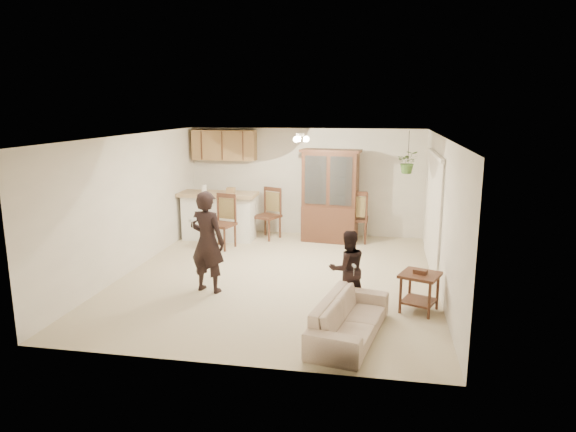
% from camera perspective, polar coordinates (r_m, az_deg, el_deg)
% --- Properties ---
extents(floor, '(6.50, 6.50, 0.00)m').
position_cam_1_polar(floor, '(9.28, -1.11, -6.75)').
color(floor, beige).
rests_on(floor, ground).
extents(ceiling, '(5.50, 6.50, 0.02)m').
position_cam_1_polar(ceiling, '(8.79, -1.17, 8.85)').
color(ceiling, silver).
rests_on(ceiling, wall_back).
extents(wall_back, '(5.50, 0.02, 2.50)m').
position_cam_1_polar(wall_back, '(12.11, 1.90, 3.81)').
color(wall_back, beige).
rests_on(wall_back, ground).
extents(wall_front, '(5.50, 0.02, 2.50)m').
position_cam_1_polar(wall_front, '(5.90, -7.40, -5.28)').
color(wall_front, beige).
rests_on(wall_front, ground).
extents(wall_left, '(0.02, 6.50, 2.50)m').
position_cam_1_polar(wall_left, '(9.86, -17.01, 1.36)').
color(wall_left, beige).
rests_on(wall_left, ground).
extents(wall_right, '(0.02, 6.50, 2.50)m').
position_cam_1_polar(wall_right, '(8.84, 16.62, 0.18)').
color(wall_right, beige).
rests_on(wall_right, ground).
extents(breakfast_bar, '(1.60, 0.55, 1.00)m').
position_cam_1_polar(breakfast_bar, '(11.80, -7.69, -0.22)').
color(breakfast_bar, white).
rests_on(breakfast_bar, floor).
extents(bar_top, '(1.75, 0.70, 0.08)m').
position_cam_1_polar(bar_top, '(11.69, -7.77, 2.42)').
color(bar_top, tan).
rests_on(bar_top, breakfast_bar).
extents(upper_cabinets, '(1.50, 0.34, 0.70)m').
position_cam_1_polar(upper_cabinets, '(12.26, -7.10, 7.83)').
color(upper_cabinets, olive).
rests_on(upper_cabinets, wall_back).
extents(vertical_blinds, '(0.06, 2.30, 2.10)m').
position_cam_1_polar(vertical_blinds, '(9.74, 15.78, 0.41)').
color(vertical_blinds, silver).
rests_on(vertical_blinds, wall_right).
extents(ceiling_fixture, '(0.36, 0.36, 0.20)m').
position_cam_1_polar(ceiling_fixture, '(9.94, 1.36, 8.66)').
color(ceiling_fixture, '#FFEABF').
rests_on(ceiling_fixture, ceiling).
extents(hanging_plant, '(0.43, 0.37, 0.48)m').
position_cam_1_polar(hanging_plant, '(11.08, 13.18, 5.85)').
color(hanging_plant, '#386227').
rests_on(hanging_plant, ceiling).
extents(plant_cord, '(0.01, 0.01, 0.65)m').
position_cam_1_polar(plant_cord, '(11.05, 13.26, 7.52)').
color(plant_cord, black).
rests_on(plant_cord, ceiling).
extents(sofa, '(1.09, 1.98, 0.73)m').
position_cam_1_polar(sofa, '(6.91, 6.87, -10.41)').
color(sofa, beige).
rests_on(sofa, floor).
extents(adult, '(0.74, 0.57, 1.80)m').
position_cam_1_polar(adult, '(8.43, -8.99, -2.46)').
color(adult, black).
rests_on(adult, floor).
extents(child, '(0.80, 0.73, 1.35)m').
position_cam_1_polar(child, '(7.81, 6.65, -5.31)').
color(child, black).
rests_on(child, floor).
extents(china_hutch, '(1.36, 0.66, 2.07)m').
position_cam_1_polar(china_hutch, '(11.46, 4.69, 2.15)').
color(china_hutch, '#3E2016').
rests_on(china_hutch, floor).
extents(side_table, '(0.69, 0.69, 0.65)m').
position_cam_1_polar(side_table, '(7.93, 14.38, -8.15)').
color(side_table, '#3E2016').
rests_on(side_table, floor).
extents(chair_bar, '(0.63, 0.63, 1.16)m').
position_cam_1_polar(chair_bar, '(11.11, -7.40, -1.91)').
color(chair_bar, '#3E2016').
rests_on(chair_bar, floor).
extents(chair_hutch_left, '(0.68, 0.68, 1.16)m').
position_cam_1_polar(chair_hutch_left, '(11.83, -2.34, -0.94)').
color(chair_hutch_left, '#3E2016').
rests_on(chair_hutch_left, floor).
extents(chair_hutch_right, '(0.53, 0.53, 1.18)m').
position_cam_1_polar(chair_hutch_right, '(11.63, 7.56, -1.23)').
color(chair_hutch_right, '#3E2016').
rests_on(chair_hutch_right, floor).
extents(controller_adult, '(0.08, 0.15, 0.04)m').
position_cam_1_polar(controller_adult, '(8.02, -10.57, -0.41)').
color(controller_adult, white).
rests_on(controller_adult, adult).
extents(controller_child, '(0.07, 0.11, 0.03)m').
position_cam_1_polar(controller_child, '(7.54, 7.35, -5.50)').
color(controller_child, white).
rests_on(controller_child, child).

